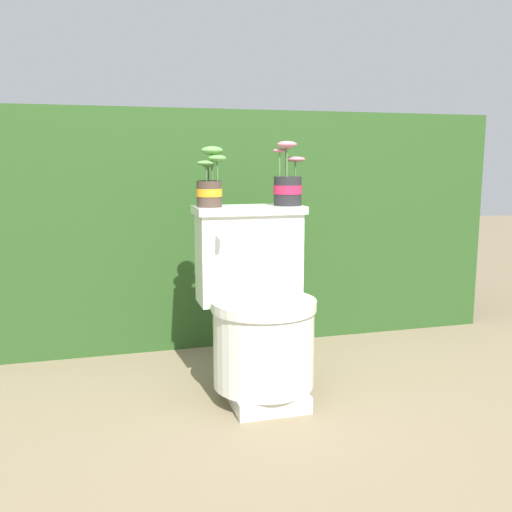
{
  "coord_description": "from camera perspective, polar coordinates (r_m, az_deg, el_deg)",
  "views": [
    {
      "loc": [
        -0.48,
        -1.94,
        0.89
      ],
      "look_at": [
        0.09,
        0.1,
        0.53
      ],
      "focal_mm": 40.0,
      "sensor_mm": 36.0,
      "label": 1
    }
  ],
  "objects": [
    {
      "name": "ground_plane",
      "position": [
        2.19,
        -1.64,
        -14.4
      ],
      "size": [
        12.0,
        12.0,
        0.0
      ],
      "primitive_type": "plane",
      "color": "#75664C"
    },
    {
      "name": "hedge_backdrop",
      "position": [
        3.1,
        -6.6,
        3.4
      ],
      "size": [
        2.98,
        0.88,
        1.12
      ],
      "color": "#284C1E",
      "rests_on": "ground"
    },
    {
      "name": "toilet",
      "position": [
        2.17,
        0.24,
        -5.79
      ],
      "size": [
        0.43,
        0.51,
        0.71
      ],
      "color": "silver",
      "rests_on": "ground"
    },
    {
      "name": "potted_plant_left",
      "position": [
        2.19,
        -4.65,
        7.13
      ],
      "size": [
        0.11,
        0.1,
        0.23
      ],
      "color": "#47382D",
      "rests_on": "toilet"
    },
    {
      "name": "potted_plant_midleft",
      "position": [
        2.26,
        3.19,
        7.21
      ],
      "size": [
        0.14,
        0.11,
        0.25
      ],
      "color": "#262628",
      "rests_on": "toilet"
    }
  ]
}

